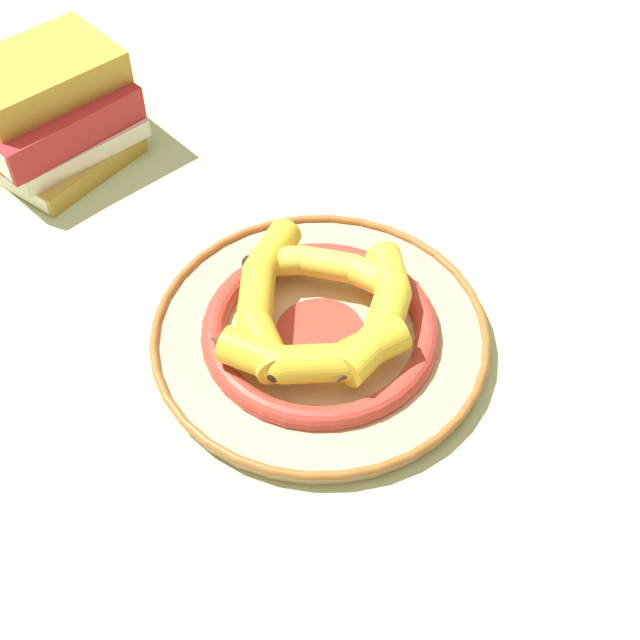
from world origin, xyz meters
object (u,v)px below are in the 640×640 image
at_px(decorative_bowl, 320,334).
at_px(banana_c, 380,316).
at_px(book_stack, 47,113).
at_px(banana_a, 264,293).
at_px(banana_b, 310,356).
at_px(banana_d, 330,268).

relative_size(decorative_bowl, banana_c, 1.82).
distance_m(decorative_bowl, banana_c, 0.07).
height_order(decorative_bowl, book_stack, book_stack).
distance_m(banana_a, banana_b, 0.09).
bearing_deg(decorative_bowl, banana_a, 71.75).
relative_size(banana_a, banana_b, 1.10).
height_order(banana_a, banana_b, banana_b).
distance_m(decorative_bowl, book_stack, 0.44).
height_order(decorative_bowl, banana_a, banana_a).
bearing_deg(banana_b, banana_a, 116.52).
relative_size(banana_b, banana_d, 1.09).
xyz_separation_m(banana_c, banana_d, (0.06, 0.05, -0.00)).
distance_m(banana_a, banana_c, 0.12).
xyz_separation_m(decorative_bowl, banana_b, (-0.06, 0.00, 0.04)).
bearing_deg(banana_d, banana_b, 94.32).
relative_size(banana_b, book_stack, 0.84).
bearing_deg(banana_a, book_stack, -134.04).
xyz_separation_m(decorative_bowl, book_stack, (0.27, 0.34, 0.05)).
relative_size(banana_a, banana_d, 1.20).
xyz_separation_m(banana_a, banana_b, (-0.08, -0.05, 0.00)).
bearing_deg(banana_b, decorative_bowl, 77.36).
xyz_separation_m(banana_c, book_stack, (0.28, 0.40, 0.01)).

